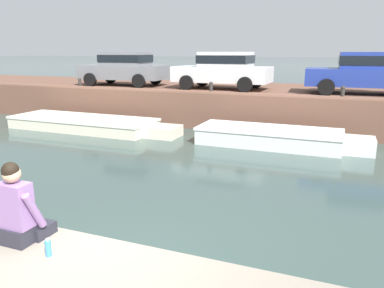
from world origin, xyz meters
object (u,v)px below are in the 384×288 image
(mooring_bollard_east, at_px, (343,92))
(car_leftmost_grey, at_px, (124,67))
(car_centre_blue, at_px, (365,71))
(person_seated_left, at_px, (19,211))
(boat_moored_west_cream, at_px, (89,124))
(car_left_inner_white, at_px, (224,69))
(mooring_bollard_west, at_px, (80,82))
(boat_moored_central_white, at_px, (275,137))
(bottle_drink, at_px, (48,248))
(mooring_bollard_mid, at_px, (211,87))

(mooring_bollard_east, bearing_deg, car_leftmost_grey, 169.43)
(car_centre_blue, relative_size, person_seated_left, 4.28)
(boat_moored_west_cream, relative_size, car_leftmost_grey, 1.71)
(car_left_inner_white, distance_m, mooring_bollard_east, 5.10)
(boat_moored_west_cream, xyz_separation_m, person_seated_left, (5.61, -8.80, 0.96))
(mooring_bollard_east, bearing_deg, mooring_bollard_west, 180.00)
(car_centre_blue, bearing_deg, car_left_inner_white, -179.96)
(boat_moored_central_white, distance_m, person_seated_left, 9.07)
(boat_moored_central_white, bearing_deg, boat_moored_west_cream, -179.24)
(boat_moored_west_cream, relative_size, car_centre_blue, 1.69)
(mooring_bollard_west, distance_m, mooring_bollard_east, 10.77)
(car_left_inner_white, distance_m, mooring_bollard_west, 6.32)
(car_left_inner_white, bearing_deg, person_seated_left, -83.83)
(mooring_bollard_west, relative_size, bottle_drink, 2.18)
(car_left_inner_white, height_order, bottle_drink, car_left_inner_white)
(car_leftmost_grey, bearing_deg, car_centre_blue, -0.00)
(mooring_bollard_west, xyz_separation_m, bottle_drink, (7.90, -10.85, -0.72))
(person_seated_left, bearing_deg, boat_moored_central_white, 80.43)
(boat_moored_central_white, relative_size, car_centre_blue, 1.31)
(boat_moored_west_cream, distance_m, car_centre_blue, 10.59)
(person_seated_left, relative_size, bottle_drink, 4.73)
(car_leftmost_grey, distance_m, car_left_inner_white, 4.83)
(mooring_bollard_east, bearing_deg, car_left_inner_white, 159.38)
(car_centre_blue, xyz_separation_m, mooring_bollard_east, (-0.72, -1.79, -0.61))
(mooring_bollard_west, height_order, mooring_bollard_east, same)
(car_left_inner_white, xyz_separation_m, mooring_bollard_west, (-6.03, -1.78, -0.61))
(car_centre_blue, height_order, person_seated_left, car_centre_blue)
(boat_moored_west_cream, bearing_deg, car_centre_blue, 20.75)
(boat_moored_central_white, height_order, bottle_drink, bottle_drink)
(car_centre_blue, bearing_deg, mooring_bollard_mid, -161.71)
(car_centre_blue, height_order, mooring_bollard_mid, car_centre_blue)
(car_left_inner_white, height_order, car_centre_blue, same)
(car_centre_blue, relative_size, mooring_bollard_west, 9.28)
(car_leftmost_grey, bearing_deg, mooring_bollard_mid, -20.09)
(mooring_bollard_mid, bearing_deg, bottle_drink, -80.50)
(mooring_bollard_west, bearing_deg, car_leftmost_grey, 56.23)
(car_centre_blue, bearing_deg, boat_moored_central_white, -126.02)
(person_seated_left, bearing_deg, mooring_bollard_west, 124.59)
(car_left_inner_white, height_order, mooring_bollard_mid, car_left_inner_white)
(mooring_bollard_mid, height_order, person_seated_left, mooring_bollard_mid)
(mooring_bollard_east, bearing_deg, boat_moored_west_cream, -168.10)
(boat_moored_west_cream, xyz_separation_m, car_leftmost_grey, (-0.57, 3.68, 2.00))
(boat_moored_central_white, bearing_deg, bottle_drink, -96.18)
(boat_moored_central_white, bearing_deg, car_left_inner_white, 128.46)
(bottle_drink, bearing_deg, car_left_inner_white, 98.41)
(mooring_bollard_mid, xyz_separation_m, bottle_drink, (1.82, -10.85, -0.72))
(mooring_bollard_east, xyz_separation_m, person_seated_left, (-3.39, -10.70, -0.44))
(car_leftmost_grey, relative_size, person_seated_left, 4.22)
(boat_moored_central_white, height_order, mooring_bollard_east, mooring_bollard_east)
(car_centre_blue, xyz_separation_m, mooring_bollard_mid, (-5.41, -1.79, -0.61))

